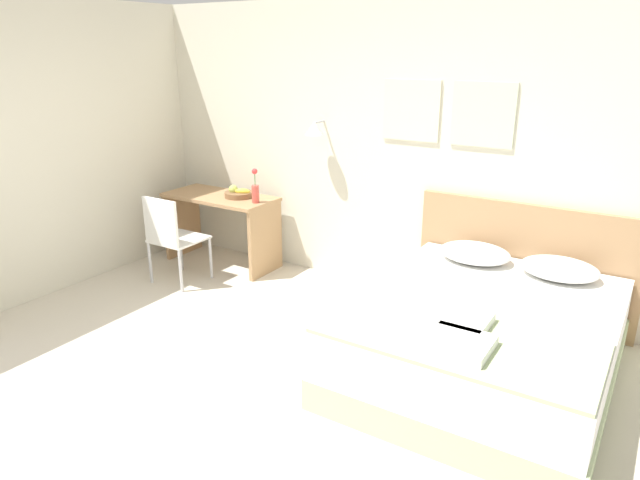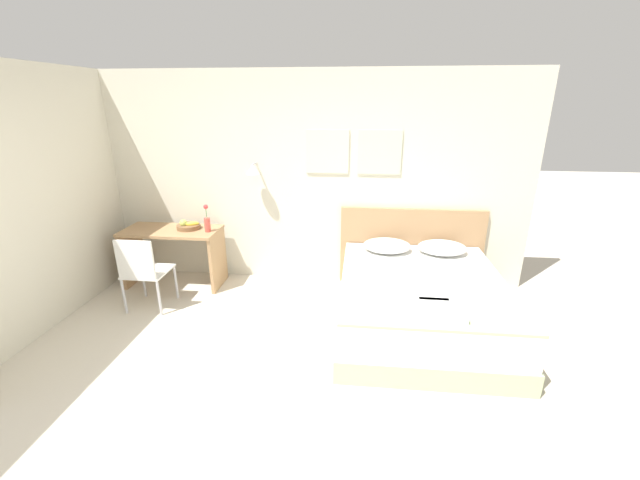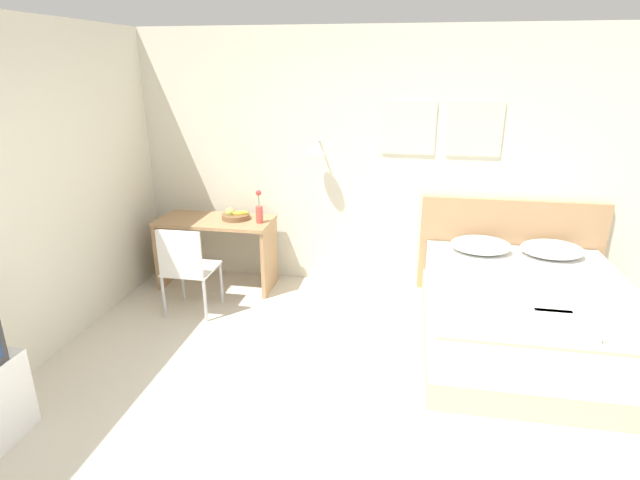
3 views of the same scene
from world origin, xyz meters
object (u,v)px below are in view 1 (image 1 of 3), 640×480
at_px(bed, 482,340).
at_px(flower_vase, 255,190).
at_px(folded_towel_near_foot, 467,322).
at_px(folded_towel_mid_bed, 459,344).
at_px(fruit_bowl, 238,194).
at_px(headboard, 523,263).
at_px(desk, 221,216).
at_px(pillow_right, 559,269).
at_px(desk_chair, 170,234).
at_px(pillow_left, 475,253).
at_px(throw_blanket, 457,337).

xyz_separation_m(bed, flower_vase, (-2.54, 0.69, 0.60)).
bearing_deg(flower_vase, folded_towel_near_foot, -24.07).
distance_m(folded_towel_mid_bed, fruit_bowl, 3.26).
distance_m(headboard, desk, 3.05).
height_order(pillow_right, flower_vase, flower_vase).
xyz_separation_m(bed, desk, (-3.04, 0.72, 0.25)).
bearing_deg(desk_chair, folded_towel_mid_bed, -13.62).
relative_size(bed, desk_chair, 2.31).
distance_m(bed, fruit_bowl, 2.97).
xyz_separation_m(bed, folded_towel_mid_bed, (0.06, -0.74, 0.34)).
height_order(pillow_right, folded_towel_mid_bed, pillow_right).
relative_size(folded_towel_near_foot, desk, 0.28).
xyz_separation_m(headboard, flower_vase, (-2.54, -0.37, 0.37)).
relative_size(pillow_left, desk, 0.48).
distance_m(pillow_right, desk, 3.36).
bearing_deg(pillow_left, folded_towel_near_foot, -74.39).
height_order(pillow_left, folded_towel_mid_bed, pillow_left).
bearing_deg(desk_chair, throw_blanket, -11.33).
distance_m(throw_blanket, flower_vase, 2.86).
distance_m(pillow_left, flower_vase, 2.22).
distance_m(pillow_right, flower_vase, 2.87).
relative_size(pillow_right, desk, 0.48).
distance_m(bed, pillow_left, 0.89).
xyz_separation_m(headboard, throw_blanket, (-0.00, -1.65, 0.06)).
bearing_deg(bed, fruit_bowl, 164.83).
bearing_deg(pillow_right, desk, -179.40).
distance_m(bed, headboard, 1.08).
height_order(pillow_right, desk_chair, desk_chair).
bearing_deg(bed, pillow_left, 113.46).
bearing_deg(folded_towel_near_foot, headboard, 90.37).
bearing_deg(bed, throw_blanket, -90.00).
bearing_deg(desk_chair, pillow_left, 15.04).
bearing_deg(pillow_right, flower_vase, -178.63).
relative_size(folded_towel_mid_bed, fruit_bowl, 1.22).
height_order(headboard, fruit_bowl, headboard).
bearing_deg(desk_chair, headboard, 18.69).
bearing_deg(folded_towel_near_foot, fruit_bowl, 156.76).
bearing_deg(pillow_left, folded_towel_mid_bed, -75.41).
distance_m(headboard, pillow_left, 0.46).
xyz_separation_m(folded_towel_mid_bed, desk_chair, (-3.12, 0.76, -0.09)).
height_order(bed, headboard, headboard).
relative_size(folded_towel_mid_bed, desk, 0.30).
distance_m(bed, folded_towel_near_foot, 0.56).
xyz_separation_m(headboard, folded_towel_mid_bed, (0.06, -1.79, 0.10)).
xyz_separation_m(desk, fruit_bowl, (0.21, 0.05, 0.27)).
bearing_deg(flower_vase, desk, 176.20).
height_order(pillow_left, desk_chair, desk_chair).
bearing_deg(folded_towel_near_foot, flower_vase, 155.93).
relative_size(throw_blanket, fruit_bowl, 5.60).
bearing_deg(pillow_right, desk_chair, -167.77).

